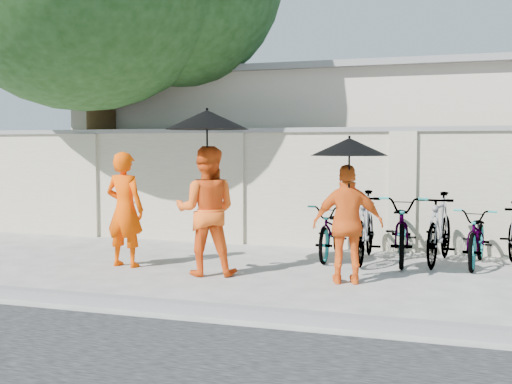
% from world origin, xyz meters
% --- Properties ---
extents(ground, '(80.00, 80.00, 0.00)m').
position_xyz_m(ground, '(0.00, 0.00, 0.00)').
color(ground, '#B8B2AB').
extents(kerb, '(40.00, 0.16, 0.12)m').
position_xyz_m(kerb, '(0.00, -1.70, 0.06)').
color(kerb, gray).
rests_on(kerb, ground).
extents(compound_wall, '(20.00, 0.30, 2.00)m').
position_xyz_m(compound_wall, '(1.00, 3.20, 1.00)').
color(compound_wall, beige).
rests_on(compound_wall, ground).
extents(building_behind, '(14.00, 6.00, 3.20)m').
position_xyz_m(building_behind, '(2.00, 7.00, 1.60)').
color(building_behind, beige).
rests_on(building_behind, ground).
extents(monk_left, '(0.65, 0.46, 1.68)m').
position_xyz_m(monk_left, '(-1.72, 0.47, 0.84)').
color(monk_left, '#FF4B00').
rests_on(monk_left, ground).
extents(monk_center, '(1.00, 0.86, 1.76)m').
position_xyz_m(monk_center, '(-0.35, 0.26, 0.88)').
color(monk_center, '#FF5C16').
rests_on(monk_center, ground).
extents(parasol_center, '(1.12, 1.12, 1.24)m').
position_xyz_m(parasol_center, '(-0.30, 0.18, 2.11)').
color(parasol_center, black).
rests_on(parasol_center, ground).
extents(monk_right, '(0.96, 0.59, 1.52)m').
position_xyz_m(monk_right, '(1.58, 0.30, 0.76)').
color(monk_right, orange).
rests_on(monk_right, ground).
extents(parasol_right, '(0.97, 0.97, 1.00)m').
position_xyz_m(parasol_right, '(1.60, 0.22, 1.75)').
color(parasol_right, black).
rests_on(parasol_right, ground).
extents(bike_0, '(0.59, 1.65, 0.87)m').
position_xyz_m(bike_0, '(1.02, 2.08, 0.43)').
color(bike_0, '#A5A5AF').
rests_on(bike_0, ground).
extents(bike_1, '(0.56, 1.81, 1.08)m').
position_xyz_m(bike_1, '(1.56, 1.95, 0.54)').
color(bike_1, '#A5A5AF').
rests_on(bike_1, ground).
extents(bike_2, '(0.88, 2.02, 1.03)m').
position_xyz_m(bike_2, '(2.10, 2.10, 0.52)').
color(bike_2, '#A5A5AF').
rests_on(bike_2, ground).
extents(bike_3, '(0.74, 1.83, 1.07)m').
position_xyz_m(bike_3, '(2.64, 2.09, 0.53)').
color(bike_3, '#A5A5AF').
rests_on(bike_3, ground).
extents(bike_4, '(0.77, 1.72, 0.87)m').
position_xyz_m(bike_4, '(3.18, 2.09, 0.44)').
color(bike_4, '#A5A5AF').
rests_on(bike_4, ground).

